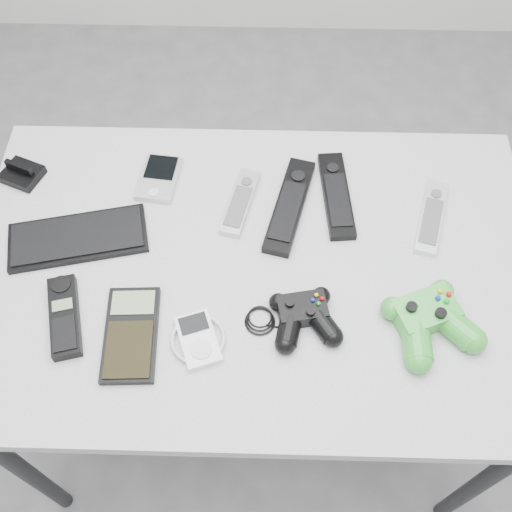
{
  "coord_description": "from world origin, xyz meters",
  "views": [
    {
      "loc": [
        0.09,
        -0.62,
        1.76
      ],
      "look_at": [
        0.07,
        0.01,
        0.78
      ],
      "focal_mm": 42.0,
      "sensor_mm": 36.0,
      "label": 1
    }
  ],
  "objects_px": {
    "cordless_handset": "(64,316)",
    "controller_green": "(430,319)",
    "remote_black_a": "(290,205)",
    "controller_black": "(304,315)",
    "mp3_player": "(198,339)",
    "remote_silver_b": "(432,217)",
    "pda": "(159,178)",
    "pda_keyboard": "(78,237)",
    "calculator": "(131,334)",
    "desk": "(255,282)",
    "remote_silver_a": "(240,202)",
    "remote_black_b": "(336,195)"
  },
  "relations": [
    {
      "from": "remote_silver_a",
      "to": "mp3_player",
      "type": "distance_m",
      "value": 0.32
    },
    {
      "from": "cordless_handset",
      "to": "mp3_player",
      "type": "relative_size",
      "value": 1.54
    },
    {
      "from": "desk",
      "to": "cordless_handset",
      "type": "distance_m",
      "value": 0.38
    },
    {
      "from": "pda_keyboard",
      "to": "controller_green",
      "type": "xyz_separation_m",
      "value": [
        0.68,
        -0.17,
        0.02
      ]
    },
    {
      "from": "remote_silver_a",
      "to": "calculator",
      "type": "xyz_separation_m",
      "value": [
        -0.19,
        -0.31,
        0.0
      ]
    },
    {
      "from": "pda_keyboard",
      "to": "pda",
      "type": "xyz_separation_m",
      "value": [
        0.15,
        0.16,
        0.0
      ]
    },
    {
      "from": "pda",
      "to": "controller_black",
      "type": "relative_size",
      "value": 0.57
    },
    {
      "from": "remote_silver_b",
      "to": "controller_black",
      "type": "xyz_separation_m",
      "value": [
        -0.27,
        -0.24,
        0.01
      ]
    },
    {
      "from": "mp3_player",
      "to": "remote_black_a",
      "type": "bearing_deg",
      "value": 41.72
    },
    {
      "from": "desk",
      "to": "controller_black",
      "type": "distance_m",
      "value": 0.17
    },
    {
      "from": "cordless_handset",
      "to": "mp3_player",
      "type": "distance_m",
      "value": 0.25
    },
    {
      "from": "remote_black_a",
      "to": "controller_green",
      "type": "xyz_separation_m",
      "value": [
        0.25,
        -0.26,
        0.01
      ]
    },
    {
      "from": "pda",
      "to": "remote_silver_b",
      "type": "distance_m",
      "value": 0.58
    },
    {
      "from": "cordless_handset",
      "to": "controller_green",
      "type": "xyz_separation_m",
      "value": [
        0.67,
        0.0,
        0.01
      ]
    },
    {
      "from": "mp3_player",
      "to": "controller_green",
      "type": "relative_size",
      "value": 0.63
    },
    {
      "from": "pda",
      "to": "controller_black",
      "type": "bearing_deg",
      "value": -40.54
    },
    {
      "from": "desk",
      "to": "remote_silver_b",
      "type": "bearing_deg",
      "value": 18.45
    },
    {
      "from": "controller_green",
      "to": "pda",
      "type": "bearing_deg",
      "value": 126.19
    },
    {
      "from": "desk",
      "to": "remote_black_b",
      "type": "bearing_deg",
      "value": 45.78
    },
    {
      "from": "pda",
      "to": "controller_black",
      "type": "height_order",
      "value": "controller_black"
    },
    {
      "from": "desk",
      "to": "pda",
      "type": "height_order",
      "value": "pda"
    },
    {
      "from": "controller_green",
      "to": "mp3_player",
      "type": "bearing_deg",
      "value": 163.93
    },
    {
      "from": "remote_black_a",
      "to": "remote_silver_b",
      "type": "height_order",
      "value": "remote_black_a"
    },
    {
      "from": "cordless_handset",
      "to": "calculator",
      "type": "xyz_separation_m",
      "value": [
        0.13,
        -0.03,
        -0.0
      ]
    },
    {
      "from": "desk",
      "to": "remote_silver_a",
      "type": "height_order",
      "value": "remote_silver_a"
    },
    {
      "from": "pda",
      "to": "cordless_handset",
      "type": "bearing_deg",
      "value": -105.52
    },
    {
      "from": "controller_black",
      "to": "controller_green",
      "type": "bearing_deg",
      "value": -12.18
    },
    {
      "from": "remote_silver_a",
      "to": "remote_black_b",
      "type": "xyz_separation_m",
      "value": [
        0.2,
        0.02,
        0.0
      ]
    },
    {
      "from": "mp3_player",
      "to": "pda_keyboard",
      "type": "bearing_deg",
      "value": 120.39
    },
    {
      "from": "desk",
      "to": "remote_silver_a",
      "type": "xyz_separation_m",
      "value": [
        -0.03,
        0.15,
        0.08
      ]
    },
    {
      "from": "pda_keyboard",
      "to": "remote_black_b",
      "type": "relative_size",
      "value": 1.23
    },
    {
      "from": "remote_black_a",
      "to": "controller_black",
      "type": "bearing_deg",
      "value": -70.69
    },
    {
      "from": "desk",
      "to": "cordless_handset",
      "type": "xyz_separation_m",
      "value": [
        -0.35,
        -0.13,
        0.08
      ]
    },
    {
      "from": "remote_silver_b",
      "to": "calculator",
      "type": "relative_size",
      "value": 1.0
    },
    {
      "from": "remote_black_b",
      "to": "controller_green",
      "type": "xyz_separation_m",
      "value": [
        0.15,
        -0.3,
        0.02
      ]
    },
    {
      "from": "cordless_handset",
      "to": "calculator",
      "type": "distance_m",
      "value": 0.13
    },
    {
      "from": "desk",
      "to": "remote_silver_b",
      "type": "height_order",
      "value": "remote_silver_b"
    },
    {
      "from": "pda",
      "to": "remote_silver_b",
      "type": "relative_size",
      "value": 0.65
    },
    {
      "from": "pda",
      "to": "mp3_player",
      "type": "distance_m",
      "value": 0.39
    },
    {
      "from": "cordless_handset",
      "to": "mp3_player",
      "type": "bearing_deg",
      "value": -23.44
    },
    {
      "from": "remote_silver_a",
      "to": "controller_black",
      "type": "distance_m",
      "value": 0.3
    },
    {
      "from": "pda",
      "to": "calculator",
      "type": "xyz_separation_m",
      "value": [
        -0.01,
        -0.37,
        -0.0
      ]
    },
    {
      "from": "pda",
      "to": "remote_silver_a",
      "type": "relative_size",
      "value": 0.72
    },
    {
      "from": "remote_silver_a",
      "to": "controller_black",
      "type": "bearing_deg",
      "value": -51.15
    },
    {
      "from": "remote_silver_b",
      "to": "remote_black_a",
      "type": "bearing_deg",
      "value": -168.01
    },
    {
      "from": "remote_black_a",
      "to": "desk",
      "type": "bearing_deg",
      "value": -102.13
    },
    {
      "from": "pda_keyboard",
      "to": "remote_black_b",
      "type": "height_order",
      "value": "remote_black_b"
    },
    {
      "from": "pda",
      "to": "controller_black",
      "type": "distance_m",
      "value": 0.45
    },
    {
      "from": "remote_black_a",
      "to": "remote_silver_a",
      "type": "bearing_deg",
      "value": -170.49
    },
    {
      "from": "pda",
      "to": "controller_green",
      "type": "relative_size",
      "value": 0.72
    }
  ]
}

